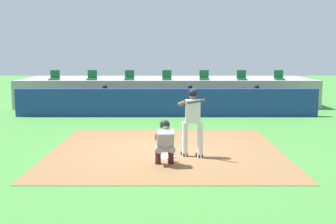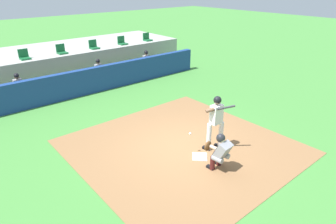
# 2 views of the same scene
# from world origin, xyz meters

# --- Properties ---
(ground_plane) EXTENTS (80.00, 80.00, 0.00)m
(ground_plane) POSITION_xyz_m (0.00, 0.00, 0.00)
(ground_plane) COLOR #428438
(dirt_infield) EXTENTS (6.40, 6.40, 0.01)m
(dirt_infield) POSITION_xyz_m (0.00, 0.00, 0.01)
(dirt_infield) COLOR olive
(dirt_infield) RESTS_ON ground
(home_plate) EXTENTS (0.62, 0.62, 0.02)m
(home_plate) POSITION_xyz_m (0.00, -0.80, 0.02)
(home_plate) COLOR white
(home_plate) RESTS_ON dirt_infield
(batter_at_plate) EXTENTS (0.71, 0.74, 1.80)m
(batter_at_plate) POSITION_xyz_m (0.69, -0.75, 1.04)
(batter_at_plate) COLOR silver
(batter_at_plate) RESTS_ON ground
(catcher_crouched) EXTENTS (0.52, 1.48, 1.13)m
(catcher_crouched) POSITION_xyz_m (-0.03, -1.55, 0.61)
(catcher_crouched) COLOR gray
(catcher_crouched) RESTS_ON ground
(dugout_wall) EXTENTS (13.00, 0.30, 1.20)m
(dugout_wall) POSITION_xyz_m (0.00, 6.50, 0.60)
(dugout_wall) COLOR navy
(dugout_wall) RESTS_ON ground
(dugout_bench) EXTENTS (11.80, 0.44, 0.45)m
(dugout_bench) POSITION_xyz_m (0.00, 7.50, 0.23)
(dugout_bench) COLOR olive
(dugout_bench) RESTS_ON ground
(dugout_player_0) EXTENTS (0.49, 0.70, 1.30)m
(dugout_player_0) POSITION_xyz_m (-2.80, 7.34, 0.67)
(dugout_player_0) COLOR #939399
(dugout_player_0) RESTS_ON ground
(dugout_player_1) EXTENTS (0.49, 0.70, 1.30)m
(dugout_player_1) POSITION_xyz_m (1.06, 7.34, 0.67)
(dugout_player_1) COLOR #939399
(dugout_player_1) RESTS_ON ground
(dugout_player_2) EXTENTS (0.49, 0.70, 1.30)m
(dugout_player_2) POSITION_xyz_m (4.07, 7.34, 0.67)
(dugout_player_2) COLOR #939399
(dugout_player_2) RESTS_ON ground
(stands_platform) EXTENTS (15.00, 4.40, 1.40)m
(stands_platform) POSITION_xyz_m (0.00, 10.90, 0.70)
(stands_platform) COLOR #9E9E99
(stands_platform) RESTS_ON ground
(stadium_seat_2) EXTENTS (0.46, 0.46, 0.48)m
(stadium_seat_2) POSITION_xyz_m (-1.86, 9.38, 1.53)
(stadium_seat_2) COLOR #196033
(stadium_seat_2) RESTS_ON stands_platform
(stadium_seat_3) EXTENTS (0.46, 0.46, 0.48)m
(stadium_seat_3) POSITION_xyz_m (0.00, 9.38, 1.53)
(stadium_seat_3) COLOR #196033
(stadium_seat_3) RESTS_ON stands_platform
(stadium_seat_4) EXTENTS (0.46, 0.46, 0.48)m
(stadium_seat_4) POSITION_xyz_m (1.86, 9.38, 1.53)
(stadium_seat_4) COLOR #196033
(stadium_seat_4) RESTS_ON stands_platform
(stadium_seat_5) EXTENTS (0.46, 0.46, 0.48)m
(stadium_seat_5) POSITION_xyz_m (3.71, 9.38, 1.53)
(stadium_seat_5) COLOR #196033
(stadium_seat_5) RESTS_ON stands_platform
(stadium_seat_6) EXTENTS (0.46, 0.46, 0.48)m
(stadium_seat_6) POSITION_xyz_m (5.57, 9.38, 1.53)
(stadium_seat_6) COLOR #196033
(stadium_seat_6) RESTS_ON stands_platform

